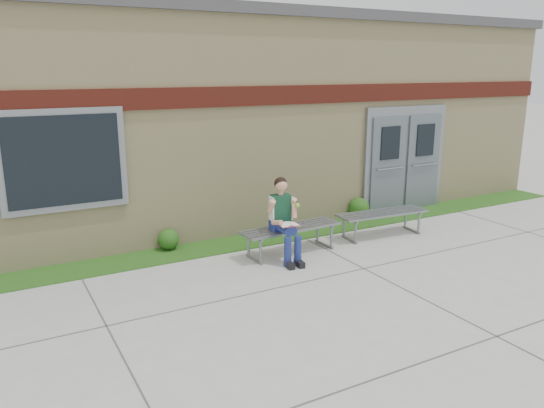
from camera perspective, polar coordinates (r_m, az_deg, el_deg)
ground at (r=7.66m, az=6.28°, el=-9.45°), size 80.00×80.00×0.00m
grass_strip at (r=9.74m, az=-2.53°, el=-4.00°), size 16.00×0.80×0.02m
school_building at (r=12.41m, az=-9.71°, el=9.67°), size 16.20×6.22×4.20m
bench_left at (r=9.05m, az=2.04°, el=-3.11°), size 1.83×0.60×0.47m
bench_right at (r=10.18m, az=11.75°, el=-1.43°), size 1.82×0.63×0.46m
girl at (r=8.66m, az=1.32°, el=-1.48°), size 0.48×0.83×1.36m
shrub_mid at (r=9.40m, az=-11.06°, el=-3.73°), size 0.37×0.37×0.37m
shrub_east at (r=11.28m, az=9.33°, el=-0.41°), size 0.43×0.43×0.43m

